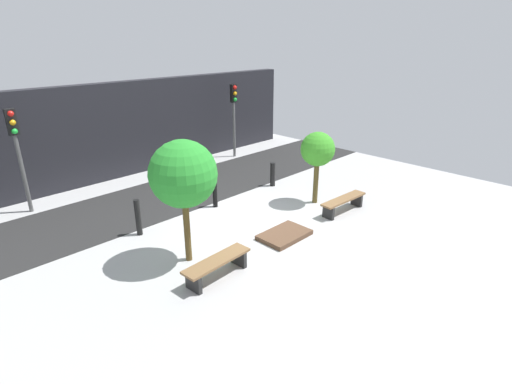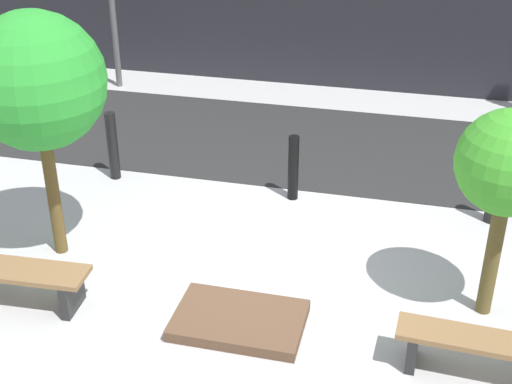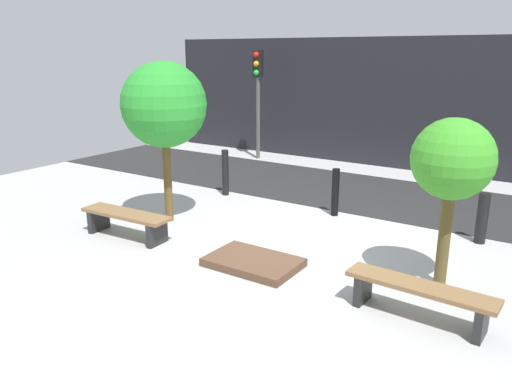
% 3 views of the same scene
% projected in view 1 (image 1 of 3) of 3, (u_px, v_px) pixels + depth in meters
% --- Properties ---
extents(ground_plane, '(18.00, 18.00, 0.00)m').
position_uv_depth(ground_plane, '(263.00, 227.00, 11.72)').
color(ground_plane, '#A6A6A6').
extents(road_strip, '(18.00, 3.35, 0.01)m').
position_uv_depth(road_strip, '(181.00, 191.00, 14.40)').
color(road_strip, '#252525').
rests_on(road_strip, ground).
extents(building_facade, '(16.20, 0.50, 3.64)m').
position_uv_depth(building_facade, '(131.00, 128.00, 15.83)').
color(building_facade, black).
rests_on(building_facade, ground).
extents(bench_left, '(1.80, 0.55, 0.47)m').
position_uv_depth(bench_left, '(217.00, 264.00, 9.20)').
color(bench_left, black).
rests_on(bench_left, ground).
extents(bench_right, '(1.86, 0.49, 0.47)m').
position_uv_depth(bench_right, '(343.00, 202.00, 12.63)').
color(bench_right, black).
rests_on(bench_right, ground).
extents(planter_bed, '(1.41, 0.94, 0.13)m').
position_uv_depth(planter_bed, '(284.00, 235.00, 11.15)').
color(planter_bed, brown).
rests_on(planter_bed, ground).
extents(tree_behind_left_bench, '(1.61, 1.61, 3.08)m').
position_uv_depth(tree_behind_left_bench, '(183.00, 175.00, 9.22)').
color(tree_behind_left_bench, brown).
rests_on(tree_behind_left_bench, ground).
extents(tree_behind_right_bench, '(1.11, 1.11, 2.41)m').
position_uv_depth(tree_behind_right_bench, '(318.00, 150.00, 12.81)').
color(tree_behind_right_bench, brown).
rests_on(tree_behind_right_bench, ground).
extents(bollard_far_left, '(0.16, 0.16, 1.06)m').
position_uv_depth(bollard_far_left, '(138.00, 217.00, 11.12)').
color(bollard_far_left, black).
rests_on(bollard_far_left, ground).
extents(bollard_left, '(0.15, 0.15, 0.98)m').
position_uv_depth(bollard_left, '(215.00, 193.00, 12.96)').
color(bollard_left, black).
rests_on(bollard_left, ground).
extents(bollard_center, '(0.19, 0.19, 0.90)m').
position_uv_depth(bollard_center, '(273.00, 174.00, 14.80)').
color(bollard_center, black).
rests_on(bollard_center, ground).
extents(traffic_light_west, '(0.28, 0.27, 3.27)m').
position_uv_depth(traffic_light_west, '(16.00, 142.00, 11.95)').
color(traffic_light_west, '#515151').
rests_on(traffic_light_west, ground).
extents(traffic_light_mid_west, '(0.28, 0.27, 3.26)m').
position_uv_depth(traffic_light_mid_west, '(234.00, 107.00, 17.75)').
color(traffic_light_mid_west, '#575757').
rests_on(traffic_light_mid_west, ground).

